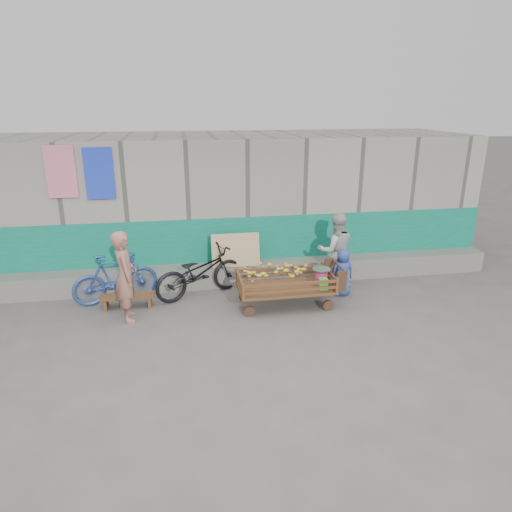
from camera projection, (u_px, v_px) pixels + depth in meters
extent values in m
plane|color=#53504B|center=(236.00, 337.00, 7.59)|extent=(80.00, 80.00, 0.00)
cube|color=gray|center=(213.00, 199.00, 10.93)|extent=(12.00, 3.00, 3.00)
cube|color=#01745D|center=(220.00, 250.00, 9.78)|extent=(12.00, 0.03, 1.40)
cube|color=#605E59|center=(221.00, 275.00, 9.71)|extent=(12.00, 0.50, 0.45)
cube|color=tan|center=(236.00, 250.00, 9.45)|extent=(1.00, 0.19, 0.68)
cube|color=#D87282|center=(61.00, 172.00, 8.70)|extent=(0.55, 0.03, 1.00)
cube|color=blue|center=(99.00, 174.00, 8.83)|extent=(0.55, 0.03, 1.00)
cube|color=#5A3518|center=(285.00, 288.00, 8.65)|extent=(1.79, 0.90, 0.05)
cylinder|color=#3B2317|center=(249.00, 311.00, 8.31)|extent=(0.20, 0.06, 0.20)
cube|color=#5A3518|center=(243.00, 291.00, 8.07)|extent=(0.05, 0.05, 0.28)
cylinder|color=#3B2317|center=(244.00, 297.00, 8.93)|extent=(0.20, 0.06, 0.20)
cube|color=#5A3518|center=(237.00, 275.00, 8.85)|extent=(0.05, 0.05, 0.28)
cylinder|color=#3B2317|center=(328.00, 305.00, 8.56)|extent=(0.20, 0.06, 0.20)
cube|color=#5A3518|center=(337.00, 285.00, 8.35)|extent=(0.05, 0.05, 0.28)
cylinder|color=#3B2317|center=(317.00, 292.00, 9.17)|extent=(0.20, 0.06, 0.20)
cube|color=#5A3518|center=(323.00, 269.00, 9.13)|extent=(0.05, 0.05, 0.28)
cube|color=#5A3518|center=(291.00, 290.00, 8.22)|extent=(1.73, 0.04, 0.05)
cube|color=#5A3518|center=(291.00, 284.00, 8.18)|extent=(1.73, 0.04, 0.05)
cube|color=#5A3518|center=(281.00, 274.00, 9.00)|extent=(1.73, 0.04, 0.05)
cube|color=#5A3518|center=(281.00, 268.00, 8.96)|extent=(1.73, 0.04, 0.05)
cube|color=#5A3518|center=(240.00, 285.00, 8.47)|extent=(0.04, 0.84, 0.05)
cube|color=#5A3518|center=(240.00, 279.00, 8.43)|extent=(0.04, 0.84, 0.05)
cube|color=#5A3518|center=(329.00, 279.00, 8.75)|extent=(0.04, 0.84, 0.05)
cube|color=#5A3518|center=(330.00, 273.00, 8.71)|extent=(0.04, 0.84, 0.05)
cylinder|color=#3B2317|center=(339.00, 266.00, 8.70)|extent=(0.04, 0.80, 0.04)
cube|color=#3B2317|center=(329.00, 268.00, 9.09)|extent=(0.18, 0.04, 0.40)
cube|color=#3B2317|center=(342.00, 282.00, 8.40)|extent=(0.18, 0.04, 0.40)
ellipsoid|color=yellow|center=(280.00, 276.00, 8.56)|extent=(1.30, 0.70, 0.44)
cylinder|color=#DA2F82|center=(321.00, 278.00, 8.72)|extent=(0.24, 0.24, 0.26)
cylinder|color=silver|center=(321.00, 271.00, 8.67)|extent=(0.03, 0.03, 0.06)
cylinder|color=silver|center=(321.00, 269.00, 8.66)|extent=(0.34, 0.34, 0.02)
cube|color=green|center=(323.00, 284.00, 8.45)|extent=(0.16, 0.12, 0.22)
cube|color=#5A3518|center=(127.00, 296.00, 8.63)|extent=(1.01, 0.30, 0.04)
cube|color=#5A3518|center=(106.00, 304.00, 8.61)|extent=(0.06, 0.28, 0.20)
cube|color=#5A3518|center=(150.00, 301.00, 8.74)|extent=(0.06, 0.28, 0.20)
imported|color=#9D6454|center=(125.00, 276.00, 7.99)|extent=(0.50, 0.66, 1.65)
imported|color=#B9B9B3|center=(335.00, 250.00, 9.46)|extent=(0.78, 0.61, 1.58)
imported|color=#2A4491|center=(342.00, 272.00, 9.12)|extent=(0.50, 0.35, 0.96)
imported|color=black|center=(200.00, 272.00, 9.08)|extent=(2.01, 1.38, 1.00)
imported|color=#2B4C99|center=(115.00, 278.00, 8.82)|extent=(1.70, 0.95, 0.99)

